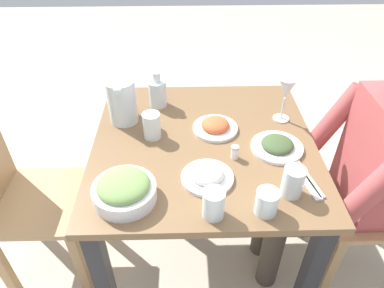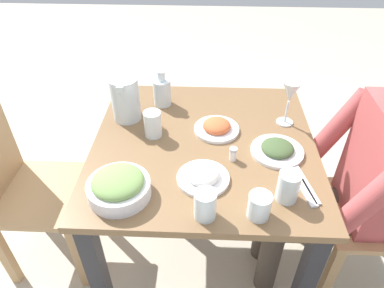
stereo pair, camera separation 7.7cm
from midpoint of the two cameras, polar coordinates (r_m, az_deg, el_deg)
The scene contains 18 objects.
ground_plane at distance 1.93m, azimuth 2.67°, elevation -16.65°, with size 8.00×8.00×0.00m, color #B7AD99.
dining_table at distance 1.48m, azimuth 3.34°, elevation -3.44°, with size 0.88×0.88×0.72m.
chair_far at distance 1.71m, azimuth -24.86°, elevation -5.92°, with size 0.40×0.40×0.87m.
diner_near at distance 1.53m, azimuth 26.43°, elevation -5.01°, with size 0.48×0.53×1.16m.
water_pitcher at distance 1.51m, azimuth -9.28°, elevation 7.23°, with size 0.16×0.12×0.19m.
salad_bowl at distance 1.18m, azimuth -9.99°, elevation -6.74°, with size 0.21×0.21×0.09m.
plate_rice_curry at distance 1.46m, azimuth 5.52°, elevation 2.69°, with size 0.19×0.19×0.05m.
plate_yoghurt at distance 1.23m, azimuth 3.45°, elevation -5.22°, with size 0.19×0.19×0.05m.
plate_dolmas at distance 1.39m, azimuth 15.17°, elevation -0.89°, with size 0.20×0.20×0.04m.
water_glass_near_right at distance 1.41m, azimuth -4.84°, elevation 3.22°, with size 0.07×0.07×0.11m, color silver.
water_glass_center at distance 1.19m, azimuth 17.08°, elevation -6.65°, with size 0.07×0.07×0.11m, color silver.
water_glass_far_right at distance 1.10m, azimuth 4.16°, elevation -9.83°, with size 0.07×0.07×0.10m, color silver.
water_glass_near_left at distance 1.13m, azimuth 12.77°, elevation -9.79°, with size 0.07×0.07×0.09m, color silver.
wine_glass at distance 1.49m, azimuth 17.04°, elevation 7.73°, with size 0.08×0.08×0.20m.
oil_carafe at distance 1.61m, azimuth -3.48°, elevation 8.19°, with size 0.08×0.08×0.16m.
salt_shaker at distance 1.32m, azimuth 8.32°, elevation -1.63°, with size 0.03×0.03×0.05m.
fork_near at distance 1.28m, azimuth 19.35°, elevation -6.83°, with size 0.17×0.03×0.01m, color silver.
knife_near at distance 1.29m, azimuth 19.70°, elevation -6.27°, with size 0.18×0.02×0.01m, color silver.
Camera 2 is at (-1.10, -0.00, 1.59)m, focal length 32.95 mm.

